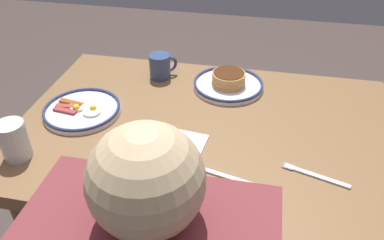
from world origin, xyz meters
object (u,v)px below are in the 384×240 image
plate_center_pancakes (82,110)px  coffee_mug (161,66)px  paper_napkin (179,145)px  drinking_glass (14,142)px  tea_spoon (209,171)px  plate_near_main (228,83)px  fork_near (315,175)px

plate_center_pancakes → coffee_mug: coffee_mug is taller
coffee_mug → paper_napkin: size_ratio=0.69×
drinking_glass → tea_spoon: bearing=-175.7°
paper_napkin → plate_near_main: bearing=-105.7°
paper_napkin → fork_near: fork_near is taller
coffee_mug → paper_napkin: 0.44m
plate_near_main → paper_napkin: size_ratio=1.77×
drinking_glass → fork_near: drinking_glass is taller
plate_center_pancakes → drinking_glass: size_ratio=2.25×
plate_center_pancakes → tea_spoon: bearing=156.8°
drinking_glass → fork_near: 0.86m
plate_center_pancakes → coffee_mug: (-0.20, -0.30, 0.04)m
plate_near_main → coffee_mug: size_ratio=2.56×
coffee_mug → drinking_glass: size_ratio=0.89×
plate_center_pancakes → coffee_mug: size_ratio=2.53×
plate_center_pancakes → drinking_glass: 0.26m
plate_near_main → coffee_mug: coffee_mug is taller
paper_napkin → fork_near: 0.40m
plate_center_pancakes → paper_napkin: plate_center_pancakes is taller
coffee_mug → plate_center_pancakes: bearing=55.9°
fork_near → tea_spoon: size_ratio=0.95×
plate_near_main → drinking_glass: drinking_glass is taller
coffee_mug → fork_near: size_ratio=0.56×
paper_napkin → tea_spoon: tea_spoon is taller
plate_near_main → paper_napkin: plate_near_main is taller
coffee_mug → tea_spoon: size_ratio=0.53×
paper_napkin → coffee_mug: bearing=-67.4°
paper_napkin → fork_near: bearing=171.6°
plate_center_pancakes → drinking_glass: drinking_glass is taller
paper_napkin → drinking_glass: bearing=17.3°
coffee_mug → drinking_glass: 0.61m
paper_napkin → tea_spoon: (-0.11, 0.10, 0.00)m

